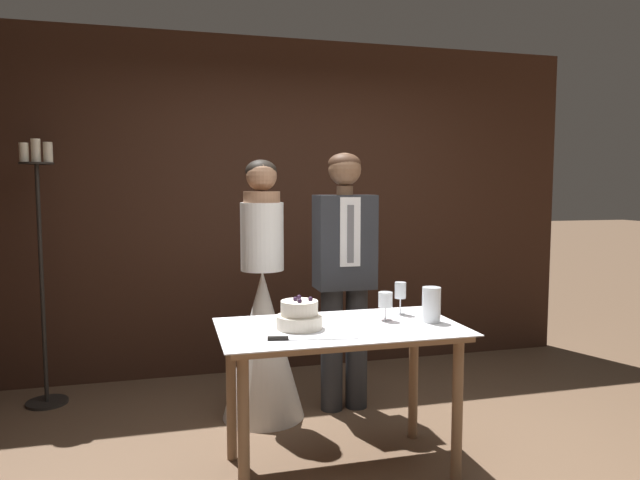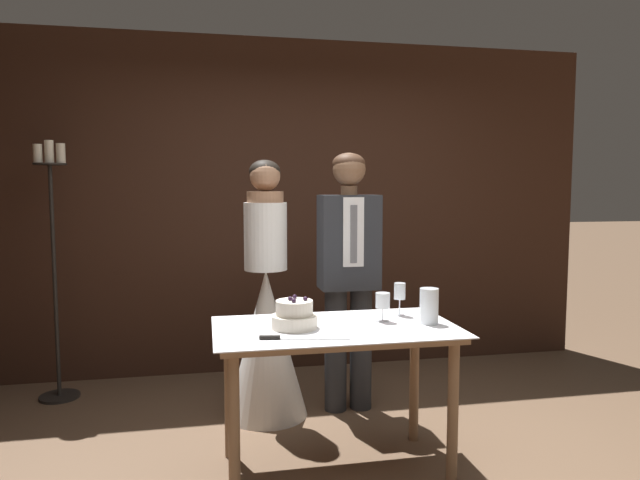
% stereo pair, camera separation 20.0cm
% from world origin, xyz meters
% --- Properties ---
extents(wall_back, '(5.09, 0.12, 2.72)m').
position_xyz_m(wall_back, '(0.00, 2.08, 1.36)').
color(wall_back, '#382116').
rests_on(wall_back, ground_plane).
extents(cake_table, '(1.27, 0.72, 0.79)m').
position_xyz_m(cake_table, '(-0.07, 0.22, 0.68)').
color(cake_table, '#8E6B4C').
rests_on(cake_table, ground_plane).
extents(tiered_cake, '(0.24, 0.24, 0.17)m').
position_xyz_m(tiered_cake, '(-0.29, 0.23, 0.85)').
color(tiered_cake, silver).
rests_on(tiered_cake, cake_table).
extents(cake_knife, '(0.43, 0.10, 0.02)m').
position_xyz_m(cake_knife, '(-0.36, 0.02, 0.80)').
color(cake_knife, silver).
rests_on(cake_knife, cake_table).
extents(wine_glass_near, '(0.07, 0.07, 0.19)m').
position_xyz_m(wine_glass_near, '(0.35, 0.41, 0.92)').
color(wine_glass_near, silver).
rests_on(wine_glass_near, cake_table).
extents(wine_glass_middle, '(0.08, 0.08, 0.16)m').
position_xyz_m(wine_glass_middle, '(0.20, 0.28, 0.90)').
color(wine_glass_middle, silver).
rests_on(wine_glass_middle, cake_table).
extents(hurricane_candle, '(0.10, 0.10, 0.19)m').
position_xyz_m(hurricane_candle, '(0.43, 0.19, 0.88)').
color(hurricane_candle, silver).
rests_on(hurricane_candle, cake_table).
extents(bride, '(0.54, 0.54, 1.70)m').
position_xyz_m(bride, '(-0.35, 1.05, 0.62)').
color(bride, white).
rests_on(bride, ground_plane).
extents(groom, '(0.39, 0.25, 1.75)m').
position_xyz_m(groom, '(0.21, 1.05, 0.99)').
color(groom, '#282B30').
rests_on(groom, ground_plane).
extents(candle_stand, '(0.28, 0.28, 1.85)m').
position_xyz_m(candle_stand, '(-1.80, 1.65, 0.96)').
color(candle_stand, black).
rests_on(candle_stand, ground_plane).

